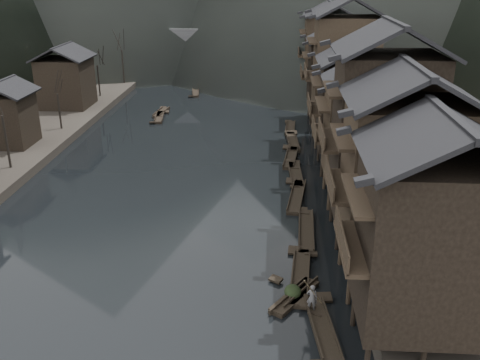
{
  "coord_description": "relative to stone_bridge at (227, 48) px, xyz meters",
  "views": [
    {
      "loc": [
        9.2,
        -32.27,
        19.89
      ],
      "look_at": [
        6.42,
        10.9,
        2.5
      ],
      "focal_mm": 40.0,
      "sensor_mm": 36.0,
      "label": 1
    }
  ],
  "objects": [
    {
      "name": "cargo_heap",
      "position": [
        10.72,
        -74.91,
        -4.34
      ],
      "size": [
        1.11,
        1.45,
        0.67
      ],
      "primitive_type": "ellipsoid",
      "color": "black",
      "rests_on": "hero_sampan"
    },
    {
      "name": "right_bank",
      "position": [
        35.0,
        -32.0,
        -4.21
      ],
      "size": [
        40.0,
        200.0,
        1.8
      ],
      "primitive_type": "cube",
      "color": "#2D2823",
      "rests_on": "ground"
    },
    {
      "name": "hero_sampan",
      "position": [
        10.85,
        -75.1,
        -4.91
      ],
      "size": [
        3.47,
        4.68,
        0.44
      ],
      "color": "black",
      "rests_on": "water"
    },
    {
      "name": "midriver_boats",
      "position": [
        -5.87,
        -26.49,
        -4.91
      ],
      "size": [
        4.83,
        21.88,
        0.45
      ],
      "color": "black",
      "rests_on": "water"
    },
    {
      "name": "moored_sampans",
      "position": [
        11.63,
        -57.29,
        -4.91
      ],
      "size": [
        3.02,
        48.41,
        0.47
      ],
      "color": "black",
      "rests_on": "water"
    },
    {
      "name": "bare_trees",
      "position": [
        -17.0,
        -47.01,
        1.55
      ],
      "size": [
        4.0,
        74.02,
        7.99
      ],
      "color": "black",
      "rests_on": "left_bank"
    },
    {
      "name": "stilt_houses",
      "position": [
        17.28,
        -52.77,
        4.06
      ],
      "size": [
        9.0,
        67.6,
        17.09
      ],
      "color": "black",
      "rests_on": "ground"
    },
    {
      "name": "boatman",
      "position": [
        11.81,
        -76.58,
        -3.77
      ],
      "size": [
        0.73,
        0.56,
        1.81
      ],
      "primitive_type": "imported",
      "rotation": [
        0.0,
        0.0,
        2.94
      ],
      "color": "#5F5E61",
      "rests_on": "hero_sampan"
    },
    {
      "name": "bamboo_pole",
      "position": [
        12.01,
        -76.58,
        -1.1
      ],
      "size": [
        1.7,
        2.32,
        3.52
      ],
      "primitive_type": "cylinder",
      "rotation": [
        0.67,
        0.0,
        -0.63
      ],
      "color": "#8C7A51",
      "rests_on": "boatman"
    },
    {
      "name": "water",
      "position": [
        0.0,
        -72.0,
        -5.11
      ],
      "size": [
        300.0,
        300.0,
        0.0
      ],
      "primitive_type": "plane",
      "color": "black",
      "rests_on": "ground"
    },
    {
      "name": "stone_bridge",
      "position": [
        0.0,
        0.0,
        0.0
      ],
      "size": [
        40.0,
        6.0,
        9.0
      ],
      "color": "#4C4C4F",
      "rests_on": "ground"
    }
  ]
}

